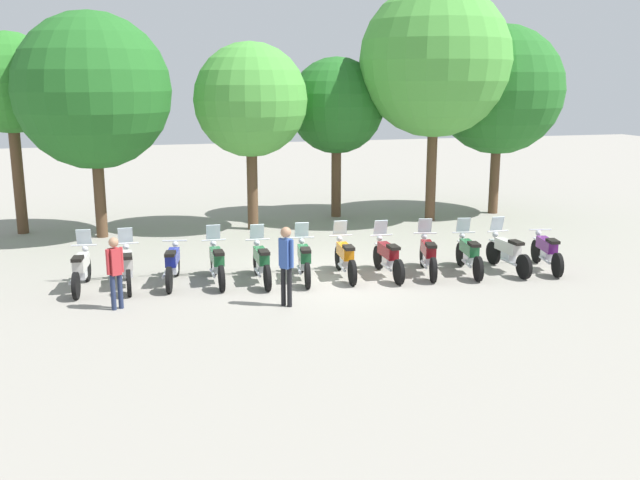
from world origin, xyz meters
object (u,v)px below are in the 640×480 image
(motorcycle_8, at_px, (428,255))
(motorcycle_0, at_px, (81,268))
(motorcycle_11, at_px, (547,251))
(tree_1, at_px, (93,91))
(motorcycle_2, at_px, (173,264))
(motorcycle_4, at_px, (261,262))
(person_0, at_px, (286,259))
(person_1, at_px, (115,268))
(tree_3, at_px, (337,106))
(tree_5, at_px, (499,90))
(motorcycle_7, at_px, (388,257))
(motorcycle_10, at_px, (508,252))
(tree_4, at_px, (435,61))
(motorcycle_1, at_px, (127,266))
(tree_0, at_px, (9,84))
(motorcycle_5, at_px, (304,260))
(tree_2, at_px, (251,100))
(motorcycle_9, at_px, (469,254))
(motorcycle_6, at_px, (345,257))
(motorcycle_3, at_px, (217,262))

(motorcycle_8, bearing_deg, motorcycle_0, 98.03)
(motorcycle_11, height_order, tree_1, tree_1)
(motorcycle_2, height_order, motorcycle_4, motorcycle_4)
(person_0, xyz_separation_m, person_1, (-3.68, 0.77, -0.13))
(motorcycle_2, bearing_deg, tree_1, 27.39)
(person_0, bearing_deg, motorcycle_8, -18.74)
(tree_3, height_order, tree_5, tree_5)
(motorcycle_7, height_order, person_1, person_1)
(motorcycle_8, xyz_separation_m, motorcycle_10, (2.16, -0.29, 0.00))
(motorcycle_8, bearing_deg, tree_3, 14.32)
(motorcycle_2, xyz_separation_m, tree_4, (9.55, 5.90, 5.10))
(motorcycle_1, bearing_deg, motorcycle_8, -97.28)
(tree_0, bearing_deg, motorcycle_11, -31.30)
(motorcycle_4, xyz_separation_m, motorcycle_8, (4.35, -0.40, 0.00))
(motorcycle_5, height_order, tree_5, tree_5)
(motorcycle_5, distance_m, tree_2, 7.55)
(motorcycle_1, bearing_deg, motorcycle_4, -98.59)
(motorcycle_7, height_order, tree_2, tree_2)
(motorcycle_5, height_order, motorcycle_9, same)
(person_1, distance_m, tree_0, 10.39)
(motorcycle_10, xyz_separation_m, tree_1, (-10.53, 7.21, 4.11))
(motorcycle_2, relative_size, person_1, 1.33)
(motorcycle_1, distance_m, motorcycle_6, 5.45)
(motorcycle_6, relative_size, motorcycle_9, 1.01)
(motorcycle_9, relative_size, motorcycle_11, 1.01)
(motorcycle_6, bearing_deg, motorcycle_4, 91.82)
(motorcycle_7, height_order, motorcycle_10, same)
(motorcycle_9, height_order, tree_3, tree_3)
(motorcycle_0, relative_size, tree_4, 0.27)
(motorcycle_4, distance_m, tree_2, 7.54)
(person_0, distance_m, tree_1, 10.21)
(motorcycle_11, height_order, person_1, person_1)
(motorcycle_5, relative_size, tree_4, 0.26)
(motorcycle_5, relative_size, motorcycle_10, 1.00)
(motorcycle_10, distance_m, tree_3, 9.56)
(motorcycle_6, height_order, motorcycle_11, motorcycle_6)
(motorcycle_7, distance_m, tree_2, 8.12)
(motorcycle_1, distance_m, motorcycle_2, 1.09)
(motorcycle_2, height_order, person_1, person_1)
(tree_0, bearing_deg, tree_5, -2.73)
(person_0, bearing_deg, tree_3, 26.75)
(motorcycle_4, xyz_separation_m, tree_5, (10.28, 6.99, 4.09))
(motorcycle_6, xyz_separation_m, person_0, (-2.00, -2.00, 0.57))
(motorcycle_4, height_order, tree_4, tree_4)
(motorcycle_7, xyz_separation_m, tree_4, (4.12, 6.65, 5.09))
(motorcycle_3, xyz_separation_m, tree_1, (-2.93, 6.28, 4.11))
(motorcycle_0, height_order, person_0, person_0)
(motorcycle_11, xyz_separation_m, tree_1, (-11.62, 7.34, 4.13))
(motorcycle_0, bearing_deg, tree_3, -42.79)
(tree_0, bearing_deg, person_0, -55.69)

